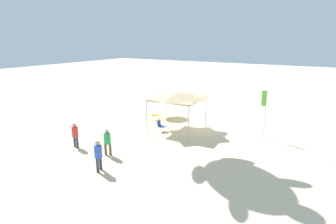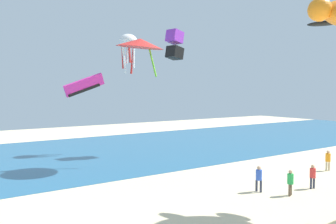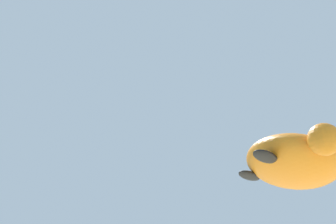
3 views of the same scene
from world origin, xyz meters
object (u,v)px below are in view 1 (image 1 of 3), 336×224
canopy_tent (177,96)px  person_by_tent (107,140)px  beach_umbrella (165,95)px  person_beachcomber (98,153)px  person_watching_sky (75,133)px  banner_flag (265,109)px  folding_chair_right_of_tent (155,115)px  folding_chair_near_cooler (161,126)px

canopy_tent → person_by_tent: (1.25, 6.53, -1.71)m
beach_umbrella → person_beachcomber: bearing=102.9°
beach_umbrella → person_watching_sky: 9.45m
person_beachcomber → person_watching_sky: 4.02m
banner_flag → person_beachcomber: (6.49, 9.75, -1.12)m
folding_chair_right_of_tent → folding_chair_near_cooler: 3.15m
folding_chair_near_cooler → folding_chair_right_of_tent: bearing=36.8°
folding_chair_near_cooler → person_watching_sky: size_ratio=0.49×
beach_umbrella → folding_chair_right_of_tent: size_ratio=2.67×
folding_chair_right_of_tent → person_by_tent: person_by_tent is taller
canopy_tent → person_watching_sky: canopy_tent is taller
folding_chair_near_cooler → person_watching_sky: 6.38m
canopy_tent → banner_flag: bearing=-166.8°
folding_chair_right_of_tent → person_beachcomber: person_beachcomber is taller
folding_chair_right_of_tent → person_watching_sky: person_watching_sky is taller
beach_umbrella → folding_chair_right_of_tent: beach_umbrella is taller
banner_flag → beach_umbrella: bearing=-7.4°
banner_flag → person_by_tent: bearing=46.9°
folding_chair_near_cooler → person_by_tent: person_by_tent is taller
person_watching_sky → person_by_tent: size_ratio=1.00×
folding_chair_near_cooler → person_by_tent: 5.42m
person_beachcomber → folding_chair_right_of_tent: bearing=1.2°
folding_chair_near_cooler → person_beachcomber: 7.17m
folding_chair_near_cooler → person_by_tent: size_ratio=0.48×
canopy_tent → folding_chair_right_of_tent: (2.93, -1.17, -2.22)m
beach_umbrella → canopy_tent: bearing=136.1°
person_watching_sky → person_by_tent: (-2.68, -0.16, 0.00)m
canopy_tent → folding_chair_right_of_tent: bearing=-21.7°
person_beachcomber → person_watching_sky: (3.68, -1.59, -0.04)m
folding_chair_right_of_tent → person_by_tent: bearing=150.7°
canopy_tent → beach_umbrella: canopy_tent is taller
banner_flag → folding_chair_right_of_tent: bearing=1.9°
folding_chair_near_cooler → banner_flag: banner_flag is taller
banner_flag → person_beachcomber: 11.76m
beach_umbrella → person_watching_sky: (1.19, 9.32, -1.01)m
person_beachcomber → beach_umbrella: bearing=-1.9°
folding_chair_near_cooler → banner_flag: bearing=-75.4°
person_beachcomber → person_watching_sky: size_ratio=1.04×
canopy_tent → person_by_tent: size_ratio=2.20×
canopy_tent → person_by_tent: bearing=79.2°
beach_umbrella → folding_chair_near_cooler: (-1.94, 3.78, -1.52)m
folding_chair_right_of_tent → folding_chair_near_cooler: same height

